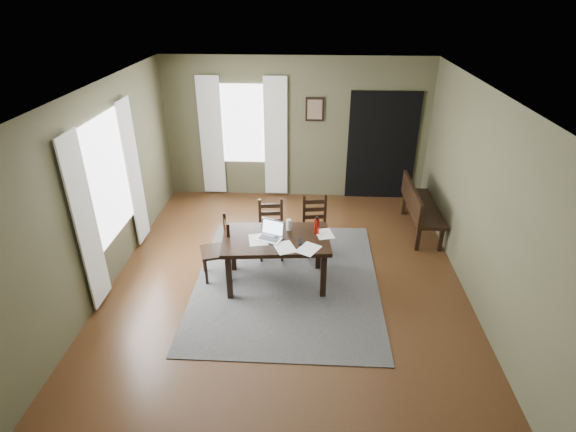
# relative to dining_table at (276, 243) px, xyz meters

# --- Properties ---
(ground) EXTENTS (5.00, 6.00, 0.01)m
(ground) POSITION_rel_dining_table_xyz_m (0.15, 0.04, -0.65)
(ground) COLOR #492C16
(room_shell) EXTENTS (5.02, 6.02, 2.71)m
(room_shell) POSITION_rel_dining_table_xyz_m (0.15, 0.04, 1.15)
(room_shell) COLOR #4F4D33
(room_shell) RESTS_ON ground
(rug) EXTENTS (2.60, 3.20, 0.01)m
(rug) POSITION_rel_dining_table_xyz_m (0.15, 0.04, -0.64)
(rug) COLOR #464646
(rug) RESTS_ON ground
(dining_table) EXTENTS (1.53, 1.00, 0.73)m
(dining_table) POSITION_rel_dining_table_xyz_m (0.00, 0.00, 0.00)
(dining_table) COLOR black
(dining_table) RESTS_ON rug
(chair_end) EXTENTS (0.51, 0.51, 0.92)m
(chair_end) POSITION_rel_dining_table_xyz_m (-0.83, 0.12, -0.19)
(chair_end) COLOR black
(chair_end) RESTS_ON rug
(chair_back_left) EXTENTS (0.43, 0.43, 0.89)m
(chair_back_left) POSITION_rel_dining_table_xyz_m (-0.13, 0.74, -0.21)
(chair_back_left) COLOR black
(chair_back_left) RESTS_ON rug
(chair_back_right) EXTENTS (0.45, 0.45, 0.90)m
(chair_back_right) POSITION_rel_dining_table_xyz_m (0.55, 0.91, -0.21)
(chair_back_right) COLOR black
(chair_back_right) RESTS_ON rug
(bench) EXTENTS (0.48, 1.49, 0.84)m
(bench) POSITION_rel_dining_table_xyz_m (2.29, 1.64, -0.15)
(bench) COLOR black
(bench) RESTS_ON ground
(laptop) EXTENTS (0.41, 0.37, 0.23)m
(laptop) POSITION_rel_dining_table_xyz_m (-0.07, 0.01, 0.15)
(laptop) COLOR #B7B7BC
(laptop) RESTS_ON dining_table
(computer_mouse) EXTENTS (0.07, 0.10, 0.03)m
(computer_mouse) POSITION_rel_dining_table_xyz_m (0.00, 0.01, 0.11)
(computer_mouse) COLOR #3F3F42
(computer_mouse) RESTS_ON dining_table
(tv_remote) EXTENTS (0.06, 0.17, 0.02)m
(tv_remote) POSITION_rel_dining_table_xyz_m (0.34, -0.11, 0.10)
(tv_remote) COLOR black
(tv_remote) RESTS_ON dining_table
(drinking_glass) EXTENTS (0.09, 0.09, 0.16)m
(drinking_glass) POSITION_rel_dining_table_xyz_m (0.17, 0.23, 0.17)
(drinking_glass) COLOR silver
(drinking_glass) RESTS_ON dining_table
(water_bottle) EXTENTS (0.09, 0.09, 0.25)m
(water_bottle) POSITION_rel_dining_table_xyz_m (0.55, 0.16, 0.21)
(water_bottle) COLOR #A5190C
(water_bottle) RESTS_ON dining_table
(paper_a) EXTENTS (0.30, 0.36, 0.00)m
(paper_a) POSITION_rel_dining_table_xyz_m (-0.23, -0.07, 0.09)
(paper_a) COLOR white
(paper_a) RESTS_ON dining_table
(paper_b) EXTENTS (0.37, 0.39, 0.00)m
(paper_b) POSITION_rel_dining_table_xyz_m (0.45, -0.27, 0.09)
(paper_b) COLOR white
(paper_b) RESTS_ON dining_table
(paper_d) EXTENTS (0.30, 0.34, 0.00)m
(paper_d) POSITION_rel_dining_table_xyz_m (0.67, 0.14, 0.09)
(paper_d) COLOR white
(paper_d) RESTS_ON dining_table
(paper_e) EXTENTS (0.35, 0.39, 0.00)m
(paper_e) POSITION_rel_dining_table_xyz_m (0.14, -0.25, 0.09)
(paper_e) COLOR white
(paper_e) RESTS_ON dining_table
(window_left) EXTENTS (0.01, 1.30, 1.70)m
(window_left) POSITION_rel_dining_table_xyz_m (-2.32, 0.24, 0.80)
(window_left) COLOR white
(window_left) RESTS_ON ground
(window_back) EXTENTS (1.00, 0.01, 1.50)m
(window_back) POSITION_rel_dining_table_xyz_m (-0.85, 3.01, 0.80)
(window_back) COLOR white
(window_back) RESTS_ON ground
(curtain_left_near) EXTENTS (0.03, 0.48, 2.30)m
(curtain_left_near) POSITION_rel_dining_table_xyz_m (-2.29, -0.58, 0.55)
(curtain_left_near) COLOR silver
(curtain_left_near) RESTS_ON ground
(curtain_left_far) EXTENTS (0.03, 0.48, 2.30)m
(curtain_left_far) POSITION_rel_dining_table_xyz_m (-2.29, 1.06, 0.55)
(curtain_left_far) COLOR silver
(curtain_left_far) RESTS_ON ground
(curtain_back_left) EXTENTS (0.44, 0.03, 2.30)m
(curtain_back_left) POSITION_rel_dining_table_xyz_m (-1.47, 2.98, 0.55)
(curtain_back_left) COLOR silver
(curtain_back_left) RESTS_ON ground
(curtain_back_right) EXTENTS (0.44, 0.03, 2.30)m
(curtain_back_right) POSITION_rel_dining_table_xyz_m (-0.23, 2.98, 0.55)
(curtain_back_right) COLOR silver
(curtain_back_right) RESTS_ON ground
(framed_picture) EXTENTS (0.34, 0.03, 0.44)m
(framed_picture) POSITION_rel_dining_table_xyz_m (0.50, 3.01, 1.10)
(framed_picture) COLOR black
(framed_picture) RESTS_ON ground
(doorway_back) EXTENTS (1.30, 0.03, 2.10)m
(doorway_back) POSITION_rel_dining_table_xyz_m (1.80, 3.01, 0.40)
(doorway_back) COLOR black
(doorway_back) RESTS_ON ground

